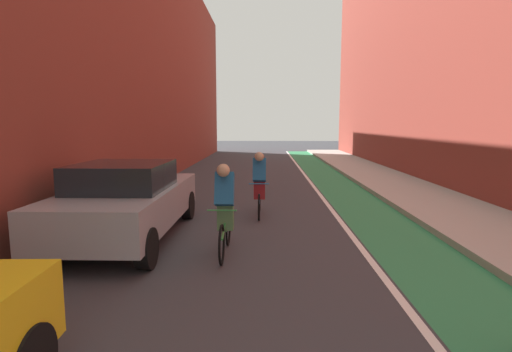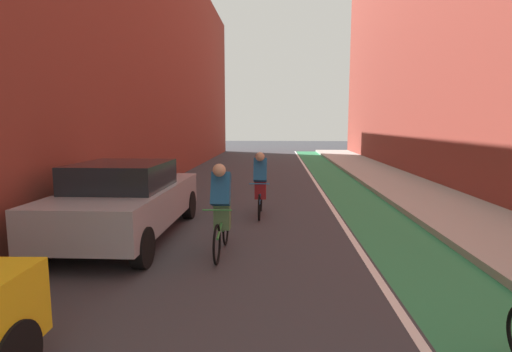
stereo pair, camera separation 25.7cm
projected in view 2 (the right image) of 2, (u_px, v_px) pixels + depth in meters
ground_plane at (264, 197)px, 12.29m from camera, size 82.90×82.90×0.00m
bike_lane_paint at (344, 188)px, 14.13m from camera, size 1.60×37.68×0.00m
lane_divider_stripe at (319, 187)px, 14.17m from camera, size 0.12×37.68×0.00m
sidewalk_right at (404, 186)px, 14.01m from camera, size 2.60×37.68×0.14m
building_facade_left at (113, 44)px, 13.90m from camera, size 3.00×37.68×10.16m
building_facade_right at (462, 8)px, 14.99m from camera, size 2.40×33.68×13.27m
parked_sedan_silver at (126, 199)px, 7.80m from camera, size 1.94×4.43×1.53m
cyclist_mid at (221, 206)px, 6.84m from camera, size 0.48×1.71×1.61m
cyclist_trailing at (260, 183)px, 9.73m from camera, size 0.48×1.68×1.60m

